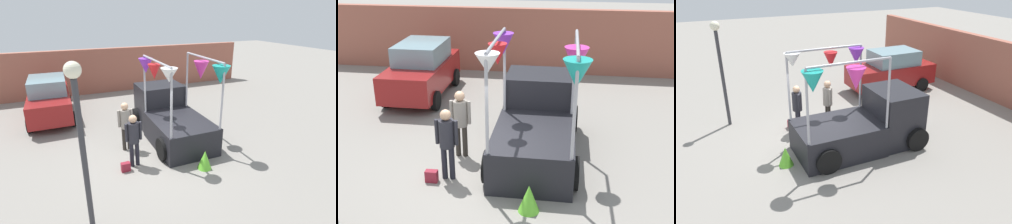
{
  "view_description": "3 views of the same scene",
  "coord_description": "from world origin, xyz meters",
  "views": [
    {
      "loc": [
        -2.69,
        -7.3,
        4.57
      ],
      "look_at": [
        0.46,
        0.11,
        1.49
      ],
      "focal_mm": 28.0,
      "sensor_mm": 36.0,
      "label": 1
    },
    {
      "loc": [
        1.69,
        -8.44,
        5.16
      ],
      "look_at": [
        0.44,
        0.19,
        1.56
      ],
      "focal_mm": 45.0,
      "sensor_mm": 36.0,
      "label": 2
    },
    {
      "loc": [
        9.33,
        -3.17,
        5.41
      ],
      "look_at": [
        0.73,
        0.8,
        1.19
      ],
      "focal_mm": 35.0,
      "sensor_mm": 36.0,
      "label": 3
    }
  ],
  "objects": [
    {
      "name": "handbag",
      "position": [
        -1.19,
        -0.46,
        0.14
      ],
      "size": [
        0.28,
        0.16,
        0.28
      ],
      "primitive_type": "cube",
      "color": "maroon",
      "rests_on": "ground"
    },
    {
      "name": "ground_plane",
      "position": [
        0.0,
        0.0,
        0.0
      ],
      "size": [
        60.0,
        60.0,
        0.0
      ],
      "primitive_type": "plane",
      "color": "gray"
    },
    {
      "name": "person_vendor",
      "position": [
        -0.8,
        0.87,
        1.06
      ],
      "size": [
        0.53,
        0.34,
        1.75
      ],
      "color": "#2D2823",
      "rests_on": "ground"
    },
    {
      "name": "parked_car",
      "position": [
        -3.22,
        5.06,
        0.94
      ],
      "size": [
        1.88,
        4.0,
        1.88
      ],
      "color": "maroon",
      "rests_on": "ground"
    },
    {
      "name": "street_lamp",
      "position": [
        -2.45,
        -2.43,
        2.48
      ],
      "size": [
        0.32,
        0.32,
        3.77
      ],
      "color": "#333338",
      "rests_on": "ground"
    },
    {
      "name": "vendor_truck",
      "position": [
        1.06,
        1.44,
        0.89
      ],
      "size": [
        2.47,
        4.18,
        3.17
      ],
      "color": "black",
      "rests_on": "ground"
    },
    {
      "name": "folded_kite_bundle_lime",
      "position": [
        1.12,
        -1.27,
        0.3
      ],
      "size": [
        0.5,
        0.5,
        0.6
      ],
      "primitive_type": "cone",
      "rotation": [
        0.0,
        0.0,
        1.44
      ],
      "color": "#66CC33",
      "rests_on": "ground"
    },
    {
      "name": "person_customer",
      "position": [
        -0.84,
        -0.26,
        1.04
      ],
      "size": [
        0.53,
        0.34,
        1.72
      ],
      "color": "black",
      "rests_on": "ground"
    },
    {
      "name": "brick_boundary_wall",
      "position": [
        0.0,
        8.47,
        1.3
      ],
      "size": [
        18.0,
        0.36,
        2.6
      ],
      "primitive_type": "cube",
      "color": "#9E5947",
      "rests_on": "ground"
    }
  ]
}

